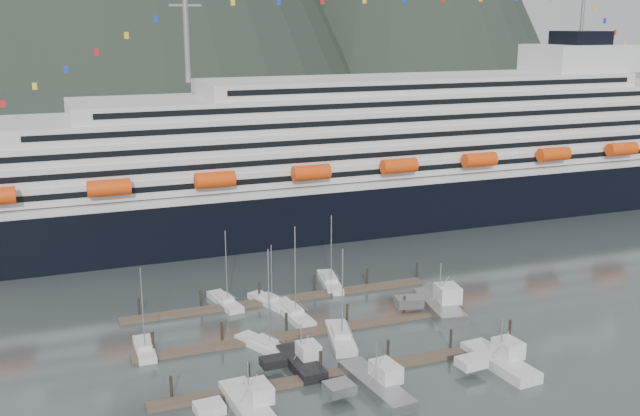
{
  "coord_description": "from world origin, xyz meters",
  "views": [
    {
      "loc": [
        -37.84,
        -86.23,
        41.57
      ],
      "look_at": [
        3.8,
        22.0,
        12.46
      ],
      "focal_mm": 42.0,
      "sensor_mm": 36.0,
      "label": 1
    }
  ],
  "objects_px": {
    "sailboat_a": "(145,349)",
    "trawler_c": "(375,384)",
    "sailboat_g": "(330,282)",
    "cruise_ship": "(380,164)",
    "sailboat_b": "(265,346)",
    "trawler_e": "(438,305)",
    "trawler_b": "(300,361)",
    "sailboat_e": "(225,302)",
    "sailboat_d": "(293,314)",
    "sailboat_f": "(269,302)",
    "trawler_d": "(499,360)",
    "trawler_a": "(248,404)",
    "sailboat_c": "(341,338)"
  },
  "relations": [
    {
      "from": "sailboat_a",
      "to": "trawler_c",
      "type": "relative_size",
      "value": 0.93
    },
    {
      "from": "sailboat_g",
      "to": "sailboat_a",
      "type": "bearing_deg",
      "value": 126.27
    },
    {
      "from": "sailboat_g",
      "to": "trawler_c",
      "type": "height_order",
      "value": "sailboat_g"
    },
    {
      "from": "cruise_ship",
      "to": "sailboat_g",
      "type": "relative_size",
      "value": 17.03
    },
    {
      "from": "sailboat_g",
      "to": "trawler_c",
      "type": "relative_size",
      "value": 0.95
    },
    {
      "from": "sailboat_b",
      "to": "trawler_c",
      "type": "relative_size",
      "value": 1.09
    },
    {
      "from": "sailboat_a",
      "to": "trawler_e",
      "type": "height_order",
      "value": "sailboat_a"
    },
    {
      "from": "trawler_b",
      "to": "trawler_e",
      "type": "distance_m",
      "value": 27.14
    },
    {
      "from": "sailboat_e",
      "to": "trawler_e",
      "type": "bearing_deg",
      "value": -124.68
    },
    {
      "from": "cruise_ship",
      "to": "sailboat_d",
      "type": "relative_size",
      "value": 14.72
    },
    {
      "from": "sailboat_b",
      "to": "trawler_c",
      "type": "bearing_deg",
      "value": -175.06
    },
    {
      "from": "sailboat_f",
      "to": "trawler_c",
      "type": "distance_m",
      "value": 30.66
    },
    {
      "from": "trawler_b",
      "to": "trawler_d",
      "type": "height_order",
      "value": "trawler_d"
    },
    {
      "from": "trawler_a",
      "to": "trawler_b",
      "type": "height_order",
      "value": "trawler_a"
    },
    {
      "from": "sailboat_b",
      "to": "sailboat_c",
      "type": "relative_size",
      "value": 1.04
    },
    {
      "from": "sailboat_c",
      "to": "trawler_d",
      "type": "relative_size",
      "value": 1.16
    },
    {
      "from": "sailboat_f",
      "to": "trawler_a",
      "type": "xyz_separation_m",
      "value": [
        -11.67,
        -29.78,
        0.46
      ]
    },
    {
      "from": "sailboat_c",
      "to": "sailboat_f",
      "type": "height_order",
      "value": "sailboat_c"
    },
    {
      "from": "trawler_c",
      "to": "trawler_d",
      "type": "relative_size",
      "value": 1.1
    },
    {
      "from": "trawler_a",
      "to": "trawler_b",
      "type": "distance_m",
      "value": 12.08
    },
    {
      "from": "sailboat_e",
      "to": "trawler_a",
      "type": "relative_size",
      "value": 1.02
    },
    {
      "from": "sailboat_f",
      "to": "sailboat_a",
      "type": "bearing_deg",
      "value": 99.03
    },
    {
      "from": "sailboat_d",
      "to": "sailboat_e",
      "type": "xyz_separation_m",
      "value": [
        -7.98,
        8.09,
        -0.02
      ]
    },
    {
      "from": "sailboat_g",
      "to": "trawler_c",
      "type": "xyz_separation_m",
      "value": [
        -8.38,
        -35.01,
        0.44
      ]
    },
    {
      "from": "sailboat_a",
      "to": "sailboat_b",
      "type": "height_order",
      "value": "sailboat_b"
    },
    {
      "from": "sailboat_a",
      "to": "sailboat_c",
      "type": "relative_size",
      "value": 0.88
    },
    {
      "from": "sailboat_e",
      "to": "trawler_e",
      "type": "distance_m",
      "value": 31.88
    },
    {
      "from": "cruise_ship",
      "to": "trawler_d",
      "type": "distance_m",
      "value": 72.8
    },
    {
      "from": "sailboat_b",
      "to": "sailboat_e",
      "type": "relative_size",
      "value": 1.17
    },
    {
      "from": "sailboat_c",
      "to": "trawler_c",
      "type": "distance_m",
      "value": 14.21
    },
    {
      "from": "trawler_b",
      "to": "trawler_c",
      "type": "xyz_separation_m",
      "value": [
        6.04,
        -8.76,
        0.02
      ]
    },
    {
      "from": "sailboat_c",
      "to": "trawler_a",
      "type": "relative_size",
      "value": 1.15
    },
    {
      "from": "cruise_ship",
      "to": "sailboat_e",
      "type": "bearing_deg",
      "value": -139.24
    },
    {
      "from": "cruise_ship",
      "to": "trawler_a",
      "type": "distance_m",
      "value": 85.4
    },
    {
      "from": "cruise_ship",
      "to": "sailboat_e",
      "type": "height_order",
      "value": "cruise_ship"
    },
    {
      "from": "trawler_a",
      "to": "cruise_ship",
      "type": "bearing_deg",
      "value": -38.95
    },
    {
      "from": "trawler_d",
      "to": "trawler_c",
      "type": "bearing_deg",
      "value": 85.1
    },
    {
      "from": "sailboat_f",
      "to": "trawler_a",
      "type": "bearing_deg",
      "value": 140.14
    },
    {
      "from": "cruise_ship",
      "to": "sailboat_b",
      "type": "bearing_deg",
      "value": -127.75
    },
    {
      "from": "cruise_ship",
      "to": "sailboat_e",
      "type": "distance_m",
      "value": 58.25
    },
    {
      "from": "sailboat_a",
      "to": "trawler_e",
      "type": "relative_size",
      "value": 0.94
    },
    {
      "from": "trawler_c",
      "to": "sailboat_e",
      "type": "bearing_deg",
      "value": 10.66
    },
    {
      "from": "sailboat_a",
      "to": "sailboat_f",
      "type": "relative_size",
      "value": 1.22
    },
    {
      "from": "sailboat_f",
      "to": "trawler_a",
      "type": "distance_m",
      "value": 31.99
    },
    {
      "from": "sailboat_c",
      "to": "sailboat_f",
      "type": "distance_m",
      "value": 17.09
    },
    {
      "from": "cruise_ship",
      "to": "trawler_a",
      "type": "height_order",
      "value": "cruise_ship"
    },
    {
      "from": "sailboat_c",
      "to": "sailboat_e",
      "type": "xyz_separation_m",
      "value": [
        -11.17,
        18.58,
        -0.03
      ]
    },
    {
      "from": "trawler_c",
      "to": "sailboat_f",
      "type": "bearing_deg",
      "value": 0.62
    },
    {
      "from": "sailboat_b",
      "to": "sailboat_c",
      "type": "height_order",
      "value": "sailboat_b"
    },
    {
      "from": "sailboat_c",
      "to": "sailboat_e",
      "type": "height_order",
      "value": "sailboat_c"
    }
  ]
}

